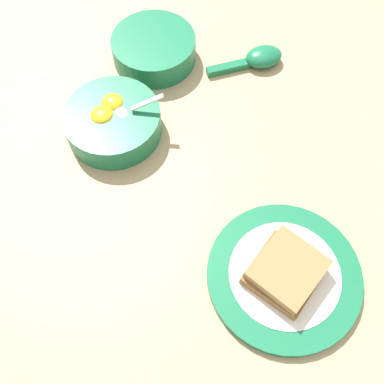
{
  "coord_description": "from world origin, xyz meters",
  "views": [
    {
      "loc": [
        -0.3,
        0.29,
        0.59
      ],
      "look_at": [
        -0.06,
        0.1,
        0.02
      ],
      "focal_mm": 42.0,
      "sensor_mm": 36.0,
      "label": 1
    }
  ],
  "objects_px": {
    "soup_spoon": "(259,58)",
    "congee_bowl": "(154,48)",
    "toast_plate": "(284,276)",
    "egg_bowl": "(113,121)",
    "toast_sandwich": "(286,271)"
  },
  "relations": [
    {
      "from": "soup_spoon",
      "to": "congee_bowl",
      "type": "bearing_deg",
      "value": 47.27
    },
    {
      "from": "toast_plate",
      "to": "congee_bowl",
      "type": "distance_m",
      "value": 0.44
    },
    {
      "from": "egg_bowl",
      "to": "toast_sandwich",
      "type": "height_order",
      "value": "egg_bowl"
    },
    {
      "from": "egg_bowl",
      "to": "toast_sandwich",
      "type": "relative_size",
      "value": 1.44
    },
    {
      "from": "soup_spoon",
      "to": "toast_plate",
      "type": "bearing_deg",
      "value": 142.58
    },
    {
      "from": "soup_spoon",
      "to": "congee_bowl",
      "type": "relative_size",
      "value": 0.95
    },
    {
      "from": "toast_sandwich",
      "to": "soup_spoon",
      "type": "relative_size",
      "value": 0.77
    },
    {
      "from": "toast_sandwich",
      "to": "congee_bowl",
      "type": "relative_size",
      "value": 0.73
    },
    {
      "from": "toast_plate",
      "to": "toast_sandwich",
      "type": "distance_m",
      "value": 0.02
    },
    {
      "from": "toast_plate",
      "to": "congee_bowl",
      "type": "bearing_deg",
      "value": -13.25
    },
    {
      "from": "congee_bowl",
      "to": "toast_plate",
      "type": "bearing_deg",
      "value": 166.75
    },
    {
      "from": "congee_bowl",
      "to": "egg_bowl",
      "type": "bearing_deg",
      "value": 120.91
    },
    {
      "from": "egg_bowl",
      "to": "congee_bowl",
      "type": "xyz_separation_m",
      "value": [
        0.08,
        -0.14,
        0.0
      ]
    },
    {
      "from": "toast_sandwich",
      "to": "congee_bowl",
      "type": "distance_m",
      "value": 0.44
    },
    {
      "from": "egg_bowl",
      "to": "congee_bowl",
      "type": "distance_m",
      "value": 0.17
    }
  ]
}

